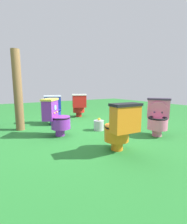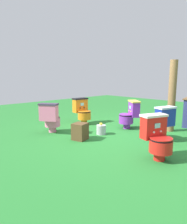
# 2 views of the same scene
# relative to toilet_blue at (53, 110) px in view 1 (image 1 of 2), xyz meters

# --- Properties ---
(ground) EXTENTS (14.00, 14.00, 0.00)m
(ground) POSITION_rel_toilet_blue_xyz_m (-0.80, -0.20, -0.37)
(ground) COLOR #26752D
(toilet_blue) EXTENTS (0.58, 0.51, 0.73)m
(toilet_blue) POSITION_rel_toilet_blue_xyz_m (0.00, 0.00, 0.00)
(toilet_blue) COLOR #192D9E
(toilet_blue) RESTS_ON ground
(toilet_orange) EXTENTS (0.53, 0.45, 0.73)m
(toilet_orange) POSITION_rel_toilet_blue_xyz_m (-2.30, -0.22, 0.00)
(toilet_orange) COLOR orange
(toilet_orange) RESTS_ON ground
(toilet_pink) EXTENTS (0.61, 0.63, 0.73)m
(toilet_pink) POSITION_rel_toilet_blue_xyz_m (-2.07, -1.40, 0.00)
(toilet_pink) COLOR pink
(toilet_pink) RESTS_ON ground
(toilet_red) EXTENTS (0.60, 0.55, 0.73)m
(toilet_red) POSITION_rel_toilet_blue_xyz_m (0.48, -1.00, 0.00)
(toilet_red) COLOR red
(toilet_red) RESTS_ON ground
(toilet_purple) EXTENTS (0.62, 0.64, 0.73)m
(toilet_purple) POSITION_rel_toilet_blue_xyz_m (-1.03, 0.29, 0.00)
(toilet_purple) COLOR purple
(toilet_purple) RESTS_ON ground
(wooden_post) EXTENTS (0.18, 0.18, 1.73)m
(wooden_post) POSITION_rel_toilet_blue_xyz_m (-0.19, 0.82, 0.49)
(wooden_post) COLOR brown
(wooden_post) RESTS_ON ground
(small_crate) EXTENTS (0.35, 0.35, 0.36)m
(small_crate) POSITION_rel_toilet_blue_xyz_m (-1.19, -1.25, -0.19)
(small_crate) COLOR brown
(small_crate) RESTS_ON ground
(lemon_bucket) EXTENTS (0.22, 0.22, 0.28)m
(lemon_bucket) POSITION_rel_toilet_blue_xyz_m (-1.16, -0.63, -0.25)
(lemon_bucket) COLOR #B7B7BF
(lemon_bucket) RESTS_ON ground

